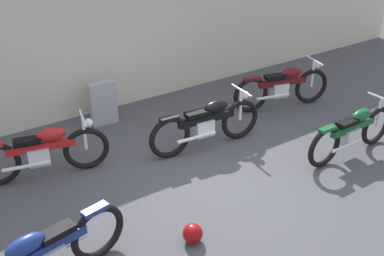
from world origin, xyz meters
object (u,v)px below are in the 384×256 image
Objects in this scene: motorcycle_maroon at (283,86)px; motorcycle_black at (207,124)px; stone_marker at (103,103)px; motorcycle_red at (43,152)px; helmet at (193,233)px; motorcycle_green at (353,132)px.

motorcycle_black is at bearing -153.10° from motorcycle_maroon.
motorcycle_red is (-1.57, -1.21, 0.03)m from stone_marker.
stone_marker is 0.40× the size of motorcycle_maroon.
motorcycle_red is 2.80m from motorcycle_black.
motorcycle_black is at bearing 50.02° from helmet.
helmet is at bearing -53.68° from motorcycle_red.
motorcycle_green is (3.53, 0.31, 0.31)m from helmet.
motorcycle_red is (-1.10, 2.60, 0.33)m from helmet.
motorcycle_green is at bearing -34.20° from motorcycle_black.
motorcycle_black is (2.71, -0.69, 0.01)m from motorcycle_red.
stone_marker is at bearing 172.50° from motorcycle_maroon.
motorcycle_black is 1.06× the size of motorcycle_green.
motorcycle_black reaches higher than motorcycle_maroon.
motorcycle_black reaches higher than motorcycle_red.
motorcycle_black is 1.03× the size of motorcycle_maroon.
helmet is 0.13× the size of motorcycle_maroon.
stone_marker is 4.66m from motorcycle_green.
motorcycle_black reaches higher than stone_marker.
stone_marker is 3.18× the size of helmet.
motorcycle_maroon is at bearing 17.41° from motorcycle_black.
motorcycle_green is 2.12m from motorcycle_maroon.
stone_marker is at bearing 126.34° from motorcycle_black.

